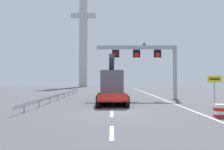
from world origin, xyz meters
TOP-DOWN VIEW (x-y plane):
  - ground at (0.00, 0.00)m, footprint 112.00×112.00m
  - lane_markings at (-0.41, 20.00)m, footprint 0.20×54.59m
  - edge_line_right at (6.20, 12.00)m, footprint 0.20×63.00m
  - overhead_lane_gantry at (4.35, 10.10)m, footprint 10.68×0.90m
  - heavy_haul_truck_red at (-0.54, 9.69)m, footprint 3.32×14.12m
  - exit_sign_yellow at (8.75, 1.98)m, footprint 1.25×0.15m
  - crash_barrier_striped at (7.02, -2.28)m, footprint 1.06×0.63m
  - guardrail_left at (-7.18, 10.51)m, footprint 0.13×25.02m
  - bridge_pylon_distant at (-10.67, 54.73)m, footprint 9.00×2.00m

SIDE VIEW (x-z plane):
  - ground at x=0.00m, z-range 0.00..0.00m
  - edge_line_right at x=6.20m, z-range 0.00..0.01m
  - lane_markings at x=-0.41m, z-range 0.00..0.01m
  - crash_barrier_striped at x=7.02m, z-range 0.00..0.90m
  - guardrail_left at x=-7.18m, z-range 0.18..0.94m
  - heavy_haul_truck_red at x=-0.54m, z-range -0.66..4.64m
  - exit_sign_yellow at x=8.75m, z-range 0.70..3.58m
  - overhead_lane_gantry at x=4.35m, z-range 1.94..9.26m
  - bridge_pylon_distant at x=-10.67m, z-range 0.40..41.80m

